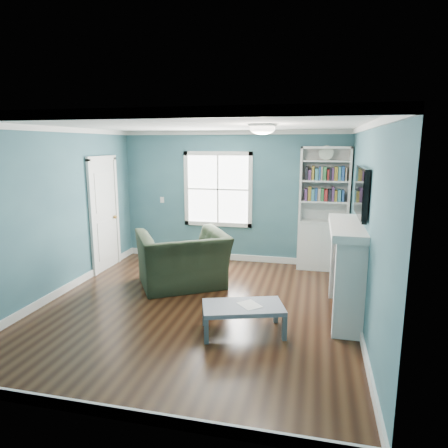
# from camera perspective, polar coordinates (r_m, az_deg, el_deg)

# --- Properties ---
(floor) EXTENTS (5.00, 5.00, 0.00)m
(floor) POSITION_cam_1_polar(r_m,az_deg,el_deg) (5.98, -3.87, -11.73)
(floor) COLOR black
(floor) RESTS_ON ground
(room_walls) EXTENTS (5.00, 5.00, 5.00)m
(room_walls) POSITION_cam_1_polar(r_m,az_deg,el_deg) (5.55, -4.08, 3.46)
(room_walls) COLOR #315666
(room_walls) RESTS_ON ground
(trim) EXTENTS (4.50, 5.00, 2.60)m
(trim) POSITION_cam_1_polar(r_m,az_deg,el_deg) (5.61, -4.03, -0.03)
(trim) COLOR white
(trim) RESTS_ON ground
(window) EXTENTS (1.40, 0.06, 1.50)m
(window) POSITION_cam_1_polar(r_m,az_deg,el_deg) (8.03, -0.88, 4.98)
(window) COLOR white
(window) RESTS_ON room_walls
(bookshelf) EXTENTS (0.90, 0.35, 2.31)m
(bookshelf) POSITION_cam_1_polar(r_m,az_deg,el_deg) (7.69, 13.94, 0.39)
(bookshelf) COLOR silver
(bookshelf) RESTS_ON ground
(fireplace) EXTENTS (0.44, 1.58, 1.30)m
(fireplace) POSITION_cam_1_polar(r_m,az_deg,el_deg) (5.73, 17.11, -6.48)
(fireplace) COLOR black
(fireplace) RESTS_ON ground
(tv) EXTENTS (0.06, 1.10, 0.65)m
(tv) POSITION_cam_1_polar(r_m,az_deg,el_deg) (5.52, 19.02, 4.32)
(tv) COLOR black
(tv) RESTS_ON fireplace
(door) EXTENTS (0.12, 0.98, 2.17)m
(door) POSITION_cam_1_polar(r_m,az_deg,el_deg) (7.79, -16.72, 1.51)
(door) COLOR silver
(door) RESTS_ON ground
(ceiling_fixture) EXTENTS (0.38, 0.38, 0.15)m
(ceiling_fixture) POSITION_cam_1_polar(r_m,az_deg,el_deg) (5.41, 5.51, 13.50)
(ceiling_fixture) COLOR white
(ceiling_fixture) RESTS_ON room_walls
(light_switch) EXTENTS (0.08, 0.01, 0.12)m
(light_switch) POSITION_cam_1_polar(r_m,az_deg,el_deg) (8.43, -8.83, 3.44)
(light_switch) COLOR white
(light_switch) RESTS_ON room_walls
(recliner) EXTENTS (1.67, 1.51, 1.22)m
(recliner) POSITION_cam_1_polar(r_m,az_deg,el_deg) (6.66, -5.97, -3.77)
(recliner) COLOR black
(recliner) RESTS_ON ground
(coffee_table) EXTENTS (1.12, 0.83, 0.36)m
(coffee_table) POSITION_cam_1_polar(r_m,az_deg,el_deg) (5.11, 2.74, -12.01)
(coffee_table) COLOR #454D53
(coffee_table) RESTS_ON ground
(paper_sheet) EXTENTS (0.36, 0.36, 0.00)m
(paper_sheet) POSITION_cam_1_polar(r_m,az_deg,el_deg) (5.10, 3.67, -11.45)
(paper_sheet) COLOR white
(paper_sheet) RESTS_ON coffee_table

